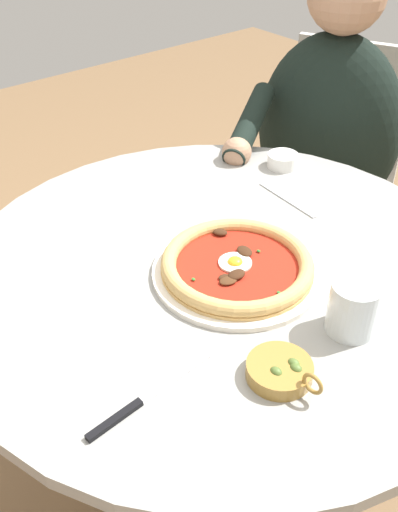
{
  "coord_description": "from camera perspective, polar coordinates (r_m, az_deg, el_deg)",
  "views": [
    {
      "loc": [
        -0.62,
        0.56,
        1.37
      ],
      "look_at": [
        0.02,
        0.04,
        0.76
      ],
      "focal_mm": 41.13,
      "sensor_mm": 36.0,
      "label": 1
    }
  ],
  "objects": [
    {
      "name": "pizza_on_plate",
      "position": [
        1.02,
        3.84,
        -0.95
      ],
      "size": [
        0.3,
        0.3,
        0.04
      ],
      "color": "white",
      "rests_on": "dining_table"
    },
    {
      "name": "water_glass",
      "position": [
        0.93,
        14.72,
        -5.11
      ],
      "size": [
        0.08,
        0.08,
        0.09
      ],
      "color": "silver",
      "rests_on": "dining_table"
    },
    {
      "name": "fork_utensil",
      "position": [
        1.25,
        8.55,
        5.44
      ],
      "size": [
        0.17,
        0.02,
        0.0
      ],
      "color": "#BCBCC1",
      "rests_on": "dining_table"
    },
    {
      "name": "cafe_chair_diner",
      "position": [
        1.85,
        12.9,
        8.13
      ],
      "size": [
        0.51,
        0.51,
        0.88
      ],
      "color": "beige",
      "rests_on": "ground"
    },
    {
      "name": "steak_knife",
      "position": [
        0.82,
        -6.32,
        -14.34
      ],
      "size": [
        0.03,
        0.22,
        0.01
      ],
      "color": "silver",
      "rests_on": "dining_table"
    },
    {
      "name": "ramekin_capers",
      "position": [
        1.37,
        8.14,
        9.24
      ],
      "size": [
        0.07,
        0.07,
        0.03
      ],
      "color": "white",
      "rests_on": "dining_table"
    },
    {
      "name": "dining_table",
      "position": [
        1.17,
        2.01,
        -7.8
      ],
      "size": [
        0.97,
        0.97,
        0.73
      ],
      "color": "#999993",
      "rests_on": "ground"
    },
    {
      "name": "ground_plane",
      "position": [
        1.62,
        1.56,
        -22.2
      ],
      "size": [
        6.0,
        6.0,
        0.02
      ],
      "primitive_type": "cube",
      "color": "brown"
    },
    {
      "name": "olive_pan",
      "position": [
        0.86,
        7.96,
        -10.99
      ],
      "size": [
        0.12,
        0.1,
        0.05
      ],
      "color": "olive",
      "rests_on": "dining_table"
    },
    {
      "name": "diner_person",
      "position": [
        1.73,
        11.53,
        5.96
      ],
      "size": [
        0.44,
        0.58,
        1.15
      ],
      "color": "#282833",
      "rests_on": "ground"
    }
  ]
}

